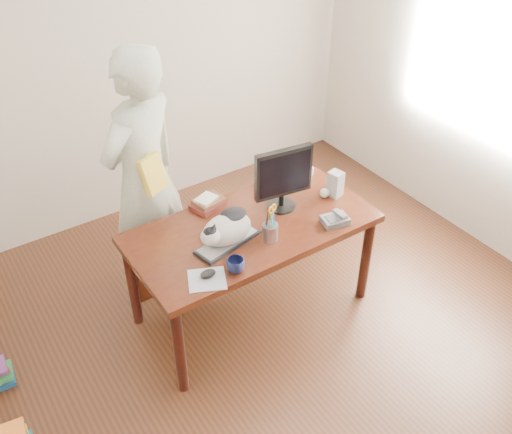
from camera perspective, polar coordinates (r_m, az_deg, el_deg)
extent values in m
plane|color=black|center=(3.87, 4.67, -14.28)|extent=(4.50, 4.50, 0.00)
plane|color=silver|center=(4.69, -12.04, 15.41)|extent=(4.00, 0.00, 4.00)
cube|color=black|center=(3.70, -0.43, -1.16)|extent=(1.60, 0.80, 0.05)
cylinder|color=black|center=(3.49, -7.67, -13.09)|extent=(0.07, 0.07, 0.70)
cylinder|color=black|center=(4.11, 10.91, -4.16)|extent=(0.07, 0.07, 0.70)
cylinder|color=black|center=(3.94, -12.27, -6.59)|extent=(0.07, 0.07, 0.70)
cylinder|color=black|center=(4.50, 5.08, 0.51)|extent=(0.07, 0.07, 0.70)
cube|color=black|center=(4.15, -3.15, -2.16)|extent=(1.45, 0.03, 0.50)
cube|color=black|center=(3.54, -2.88, -2.54)|extent=(0.45, 0.25, 0.02)
cube|color=#A9A9AE|center=(3.53, -2.88, -2.38)|extent=(0.42, 0.22, 0.00)
ellipsoid|color=silver|center=(3.48, -2.93, -1.24)|extent=(0.36, 0.27, 0.20)
ellipsoid|color=silver|center=(3.36, -4.60, -1.96)|extent=(0.14, 0.14, 0.11)
ellipsoid|color=black|center=(3.34, -4.63, -1.47)|extent=(0.10, 0.09, 0.04)
cone|color=black|center=(3.30, -4.88, -1.40)|extent=(0.07, 0.06, 0.07)
cone|color=black|center=(3.33, -4.20, -0.99)|extent=(0.07, 0.06, 0.07)
ellipsoid|color=black|center=(3.46, -2.29, 0.30)|extent=(0.20, 0.17, 0.04)
cylinder|color=silver|center=(3.63, -1.63, -0.65)|extent=(0.12, 0.12, 0.05)
cylinder|color=black|center=(3.86, 2.53, 1.15)|extent=(0.22, 0.22, 0.02)
cylinder|color=black|center=(3.83, 2.55, 1.78)|extent=(0.04, 0.04, 0.09)
cube|color=black|center=(3.69, 2.77, 4.46)|extent=(0.40, 0.10, 0.34)
cube|color=black|center=(3.67, 2.95, 4.28)|extent=(0.36, 0.06, 0.28)
cylinder|color=#97979C|center=(3.55, 1.42, -1.49)|extent=(0.13, 0.13, 0.11)
cylinder|color=black|center=(3.48, 1.12, -0.39)|extent=(0.02, 0.05, 0.16)
cylinder|color=#0C42AE|center=(3.50, 1.77, -0.21)|extent=(0.02, 0.04, 0.17)
cylinder|color=red|center=(3.50, 1.17, -0.17)|extent=(0.03, 0.04, 0.16)
cylinder|color=#197D22|center=(3.48, 1.58, -0.46)|extent=(0.03, 0.03, 0.17)
cylinder|color=silver|center=(3.49, 1.60, -0.09)|extent=(0.03, 0.03, 0.12)
cylinder|color=silver|center=(3.49, 1.68, -0.02)|extent=(0.01, 0.03, 0.12)
torus|color=orange|center=(3.44, 1.50, 0.68)|extent=(0.05, 0.04, 0.05)
torus|color=orange|center=(3.46, 1.79, 0.96)|extent=(0.05, 0.04, 0.05)
cube|color=#B1B5BD|center=(3.31, -4.93, -6.25)|extent=(0.28, 0.27, 0.00)
ellipsoid|color=black|center=(3.31, -4.82, -5.66)|extent=(0.11, 0.10, 0.04)
imported|color=#0C1233|center=(3.33, -2.05, -4.83)|extent=(0.15, 0.15, 0.09)
cube|color=slate|center=(3.73, 7.91, -0.31)|extent=(0.19, 0.16, 0.04)
cube|color=#414244|center=(3.70, 7.62, -0.19)|extent=(0.08, 0.10, 0.01)
cube|color=silver|center=(3.74, 8.39, 0.29)|extent=(0.07, 0.15, 0.05)
cube|color=#9E9FA1|center=(3.95, 7.93, 3.30)|extent=(0.10, 0.11, 0.19)
sphere|color=silver|center=(3.96, 6.87, 2.39)|extent=(0.07, 0.07, 0.07)
cube|color=#4A1813|center=(3.86, -4.85, 1.21)|extent=(0.25, 0.21, 0.03)
cube|color=#522E1C|center=(3.84, -4.72, 1.63)|extent=(0.22, 0.18, 0.03)
cube|color=white|center=(3.82, -5.00, 1.82)|extent=(0.17, 0.15, 0.02)
cube|color=slate|center=(4.18, 4.06, 4.52)|extent=(0.24, 0.26, 0.06)
cube|color=#414244|center=(4.15, 4.48, 4.78)|extent=(0.14, 0.14, 0.01)
imported|color=white|center=(3.90, -11.13, 3.80)|extent=(0.80, 0.68, 1.85)
cube|color=gold|center=(3.70, -10.26, 4.27)|extent=(0.20, 0.17, 0.24)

